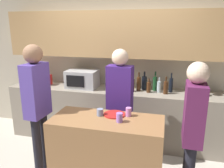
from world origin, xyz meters
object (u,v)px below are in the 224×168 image
Objects in this scene: bottle_3 at (149,87)px; plate_on_island at (114,114)px; bottle_4 at (155,83)px; bottle_1 at (139,84)px; microwave at (82,79)px; cup_0 at (100,112)px; bottle_7 at (171,85)px; person_left at (120,99)px; cup_2 at (119,118)px; bottle_5 at (159,87)px; bottle_0 at (132,85)px; toaster at (44,80)px; person_center at (37,101)px; cup_1 at (129,112)px; potted_plant at (204,83)px; person_right at (193,126)px; bottle_6 at (166,87)px; bottle_2 at (144,83)px.

plate_on_island is (-0.32, -1.05, -0.07)m from bottle_3.
bottle_4 is at bearing 55.55° from bottle_3.
bottle_1 is 1.13m from plate_on_island.
microwave reaches higher than cup_0.
bottle_7 is 1.01m from person_left.
bottle_5 is at bearing 73.51° from cup_2.
person_left is at bearing -132.21° from bottle_7.
bottle_0 is 0.62m from bottle_7.
bottle_1 is 3.72× the size of cup_0.
bottle_0 reaches higher than cup_2.
bottle_7 reaches higher than cup_0.
toaster is 1.72m from bottle_1.
bottle_7 is (2.24, 0.07, 0.03)m from toaster.
microwave is 1.65× the size of bottle_7.
bottle_0 is 0.16× the size of person_center.
toaster is at bearing -19.81° from person_left.
person_center is at bearing 174.24° from cup_2.
cup_1 is (0.02, -1.11, -0.06)m from bottle_1.
cup_1 is (1.75, -1.07, -0.03)m from toaster.
person_right reaches higher than potted_plant.
person_center is at bearing -62.55° from toaster.
bottle_6 is 1.11m from cup_1.
cup_1 is at bearing -83.51° from bottle_0.
bottle_2 is 1.20m from cup_1.
person_center is (-0.15, -1.15, -0.02)m from microwave.
cup_2 is 0.06× the size of person_right.
person_left is (-0.12, 0.58, 0.02)m from cup_2.
toaster reaches higher than plate_on_island.
bottle_7 is 1.33m from plate_on_island.
bottle_3 is (1.89, -0.03, -0.00)m from toaster.
bottle_5 is at bearing 66.50° from plate_on_island.
bottle_2 is 1.51m from person_right.
bottle_4 reaches higher than bottle_7.
cup_2 is at bearing -111.63° from bottle_6.
bottle_3 is at bearing -1.02° from toaster.
bottle_1 is 1.13× the size of bottle_6.
toaster is 0.93× the size of bottle_0.
plate_on_island is at bearing 80.80° from person_right.
bottle_3 is at bearing -21.08° from bottle_1.
person_left reaches higher than cup_1.
cup_1 is 0.72m from person_right.
plate_on_island is at bearing -109.00° from bottle_4.
bottle_6 reaches higher than bottle_3.
potted_plant is at bearing -7.56° from bottle_4.
potted_plant is 1.41× the size of bottle_0.
cup_2 is at bearing -112.80° from bottle_7.
bottle_7 is at bearing 17.16° from bottle_3.
toaster is 1.08× the size of bottle_5.
bottle_0 is 1.02× the size of bottle_6.
bottle_4 is at bearing 174.53° from bottle_7.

